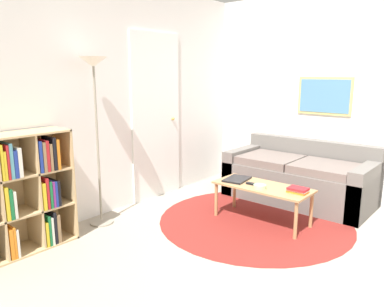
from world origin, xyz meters
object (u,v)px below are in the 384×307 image
at_px(coffee_table, 262,190).
at_px(bowl, 260,187).
at_px(floor_lamp, 95,87).
at_px(laptop, 237,179).
at_px(bookshelf, 11,194).
at_px(couch, 300,178).

xyz_separation_m(coffee_table, bowl, (-0.11, -0.03, 0.07)).
xyz_separation_m(floor_lamp, laptop, (1.15, -0.97, -1.04)).
height_order(bookshelf, couch, bookshelf).
relative_size(bookshelf, couch, 0.61).
bearing_deg(floor_lamp, bookshelf, 178.79).
xyz_separation_m(couch, coffee_table, (-0.97, -0.01, 0.08)).
bearing_deg(floor_lamp, couch, -31.23).
height_order(laptop, bowl, bowl).
distance_m(bookshelf, floor_lamp, 1.28).
bearing_deg(bowl, couch, 1.87).
bearing_deg(bowl, coffee_table, 15.00).
distance_m(couch, coffee_table, 0.98).
bearing_deg(bookshelf, laptop, -25.56).
bearing_deg(bookshelf, bowl, -34.58).
xyz_separation_m(floor_lamp, bowl, (1.04, -1.32, -1.02)).
relative_size(couch, coffee_table, 1.70).
bearing_deg(bookshelf, couch, -23.32).
xyz_separation_m(laptop, bowl, (-0.11, -0.36, 0.01)).
bearing_deg(bowl, laptop, 72.40).
relative_size(laptop, bowl, 2.69).
height_order(bookshelf, coffee_table, bookshelf).
height_order(bookshelf, laptop, bookshelf).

